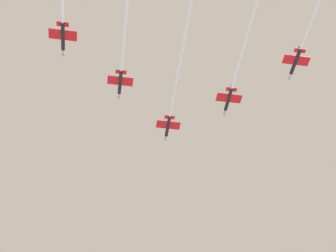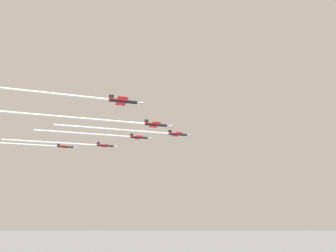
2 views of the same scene
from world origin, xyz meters
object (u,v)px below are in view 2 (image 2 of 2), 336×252
Objects in this scene: jet_port_inner at (108,135)px; jet_port_outer at (74,144)px; jet_lead at (141,131)px; jet_center_rear at (34,145)px; jet_starboard_outer at (71,96)px; jet_starboard_inner at (108,121)px.

jet_port_inner is 0.98× the size of jet_port_outer.
jet_center_rear is at bearing -134.93° from jet_lead.
jet_port_inner is at bearing 48.41° from jet_center_rear.
jet_starboard_outer is at bearing 0.10° from jet_port_outer.
jet_starboard_inner is 1.10× the size of jet_starboard_outer.
jet_starboard_outer is (59.78, 6.15, -0.91)m from jet_port_inner.
jet_lead is 0.97× the size of jet_starboard_inner.
jet_starboard_outer is at bearing -40.09° from jet_lead.
jet_port_outer is 0.97× the size of jet_center_rear.
jet_port_inner is at bearing 162.78° from jet_starboard_outer.
jet_lead is at bearing 136.99° from jet_starboard_inner.
jet_lead is 1.07× the size of jet_starboard_outer.
jet_lead is at bearing 40.21° from jet_port_outer.
jet_lead reaches higher than jet_starboard_inner.
jet_starboard_inner is (24.60, -8.92, -1.50)m from jet_lead.
jet_center_rear is at bearing -131.59° from jet_port_inner.
jet_center_rear reaches higher than jet_port_outer.
jet_port_outer is at bearing -139.79° from jet_lead.
jet_lead is 1.06× the size of jet_port_outer.
jet_port_inner is 38.54m from jet_starboard_inner.
jet_lead is 1.09× the size of jet_port_inner.
jet_starboard_inner is 86.25m from jet_center_rear.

